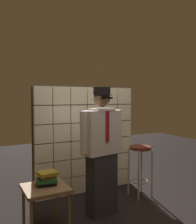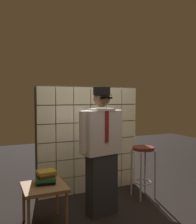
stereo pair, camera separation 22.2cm
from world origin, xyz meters
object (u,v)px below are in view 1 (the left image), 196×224
Objects in this scene: side_table at (45,192)px; book_stack at (47,178)px; standing_person at (102,149)px; bar_stool at (140,159)px.

side_table is 1.90× the size of book_stack.
standing_person is 0.90m from side_table.
standing_person reaches higher than book_stack.
side_table is (-0.78, 0.01, -0.46)m from standing_person.
standing_person is at bearing -164.17° from bar_stool.
bar_stool is 1.56× the size of side_table.
side_table is at bearing -126.11° from book_stack.
bar_stool is at bearing 7.95° from side_table.
book_stack is at bearing 165.54° from standing_person.
standing_person is 0.80m from book_stack.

